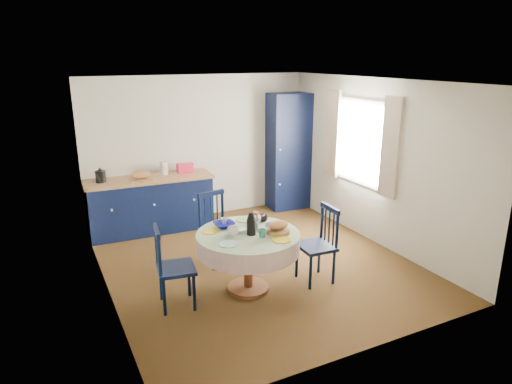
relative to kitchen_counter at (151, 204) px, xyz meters
The scene contains 17 objects.
floor 2.20m from the kitchen_counter, 62.22° to the right, with size 4.50×4.50×0.00m, color black.
ceiling 2.96m from the kitchen_counter, 62.22° to the right, with size 4.50×4.50×0.00m, color white.
wall_back 1.32m from the kitchen_counter, 19.25° to the left, with size 4.00×0.02×2.50m, color beige.
wall_left 2.28m from the kitchen_counter, 117.72° to the right, with size 0.02×4.50×2.50m, color beige.
wall_right 3.64m from the kitchen_counter, 32.34° to the right, with size 0.02×4.50×2.50m, color beige.
window 3.52m from the kitchen_counter, 28.44° to the right, with size 0.10×1.74×1.45m.
kitchen_counter is the anchor object (origin of this frame).
pantry_cabinet 2.73m from the kitchen_counter, ahead, with size 0.79×0.59×2.15m.
dining_table 2.60m from the kitchen_counter, 77.22° to the right, with size 1.25×1.25×1.04m.
chair_left 2.52m from the kitchen_counter, 98.48° to the right, with size 0.48×0.50×0.99m.
chair_far 1.68m from the kitchen_counter, 71.62° to the right, with size 0.50×0.48×1.00m.
chair_right 3.08m from the kitchen_counter, 61.04° to the right, with size 0.45×0.47×0.99m.
mug_a 2.57m from the kitchen_counter, 81.53° to the right, with size 0.14×0.14×0.11m, color silver.
mug_b 2.82m from the kitchen_counter, 76.39° to the right, with size 0.10×0.10×0.10m, color #347E72.
mug_c 2.46m from the kitchen_counter, 67.79° to the right, with size 0.11×0.11×0.09m, color black.
mug_d 2.19m from the kitchen_counter, 78.65° to the right, with size 0.09×0.09×0.08m, color silver.
cobalt_bowl 2.28m from the kitchen_counter, 80.08° to the right, with size 0.26×0.26×0.06m, color navy.
Camera 1 is at (-2.62, -5.24, 2.81)m, focal length 32.00 mm.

